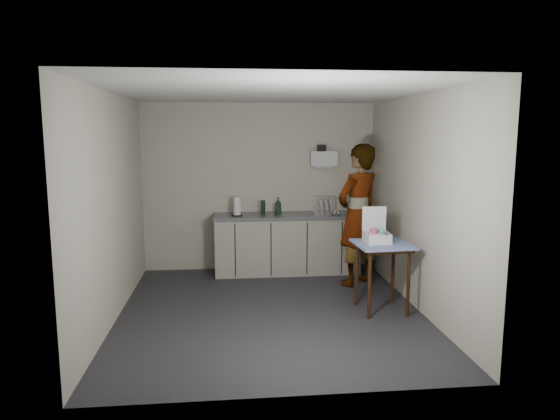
{
  "coord_description": "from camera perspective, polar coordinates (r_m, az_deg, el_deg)",
  "views": [
    {
      "loc": [
        -0.48,
        -5.77,
        2.13
      ],
      "look_at": [
        0.16,
        0.45,
        1.17
      ],
      "focal_mm": 32.0,
      "sensor_mm": 36.0,
      "label": 1
    }
  ],
  "objects": [
    {
      "name": "dish_rack",
      "position": [
        7.69,
        5.24,
        0.01
      ],
      "size": [
        0.38,
        0.29,
        0.27
      ],
      "color": "silver",
      "rests_on": "kitchen_counter"
    },
    {
      "name": "kitchen_counter",
      "position": [
        7.72,
        0.79,
        -4.03
      ],
      "size": [
        2.24,
        0.62,
        0.91
      ],
      "color": "black",
      "rests_on": "ground"
    },
    {
      "name": "soap_bottle",
      "position": [
        7.55,
        -0.21,
        0.45
      ],
      "size": [
        0.13,
        0.13,
        0.27
      ],
      "primitive_type": "imported",
      "rotation": [
        0.0,
        0.0,
        0.29
      ],
      "color": "black",
      "rests_on": "kitchen_counter"
    },
    {
      "name": "wall_shelf",
      "position": [
        7.84,
        4.99,
        5.89
      ],
      "size": [
        0.42,
        0.18,
        0.37
      ],
      "color": "white",
      "rests_on": "ground"
    },
    {
      "name": "wall_back",
      "position": [
        7.82,
        -2.36,
        2.63
      ],
      "size": [
        3.6,
        0.02,
        2.6
      ],
      "primitive_type": "cube",
      "color": "beige",
      "rests_on": "ground"
    },
    {
      "name": "standing_man",
      "position": [
        7.07,
        8.92,
        -0.6
      ],
      "size": [
        0.87,
        0.8,
        1.99
      ],
      "primitive_type": "imported",
      "rotation": [
        0.0,
        0.0,
        3.72
      ],
      "color": "#B2A593",
      "rests_on": "ground"
    },
    {
      "name": "wall_right",
      "position": [
        6.26,
        15.41,
        0.79
      ],
      "size": [
        0.02,
        4.0,
        2.6
      ],
      "primitive_type": "cube",
      "color": "beige",
      "rests_on": "ground"
    },
    {
      "name": "paper_towel",
      "position": [
        7.5,
        -4.94,
        0.37
      ],
      "size": [
        0.16,
        0.16,
        0.29
      ],
      "color": "black",
      "rests_on": "kitchen_counter"
    },
    {
      "name": "ceiling",
      "position": [
        5.81,
        -1.18,
        13.31
      ],
      "size": [
        3.6,
        4.0,
        0.01
      ],
      "primitive_type": "cube",
      "color": "white",
      "rests_on": "wall_back"
    },
    {
      "name": "bakery_box",
      "position": [
        6.11,
        10.98,
        -2.79
      ],
      "size": [
        0.3,
        0.31,
        0.42
      ],
      "rotation": [
        0.0,
        0.0,
        -0.02
      ],
      "color": "white",
      "rests_on": "side_table"
    },
    {
      "name": "wall_left",
      "position": [
        5.98,
        -18.5,
        0.29
      ],
      "size": [
        0.02,
        4.0,
        2.6
      ],
      "primitive_type": "cube",
      "color": "beige",
      "rests_on": "ground"
    },
    {
      "name": "side_table",
      "position": [
        6.11,
        11.64,
        -4.71
      ],
      "size": [
        0.68,
        0.68,
        0.84
      ],
      "rotation": [
        0.0,
        0.0,
        0.06
      ],
      "color": "#321A0B",
      "rests_on": "ground"
    },
    {
      "name": "soda_can",
      "position": [
        7.57,
        -0.12,
        -0.14
      ],
      "size": [
        0.06,
        0.06,
        0.11
      ],
      "primitive_type": "cylinder",
      "color": "red",
      "rests_on": "kitchen_counter"
    },
    {
      "name": "dark_bottle",
      "position": [
        7.56,
        -1.94,
        0.29
      ],
      "size": [
        0.07,
        0.07,
        0.22
      ],
      "primitive_type": "cylinder",
      "color": "black",
      "rests_on": "kitchen_counter"
    },
    {
      "name": "ground",
      "position": [
        6.17,
        -1.1,
        -11.46
      ],
      "size": [
        4.0,
        4.0,
        0.0
      ],
      "primitive_type": "plane",
      "color": "#26262B",
      "rests_on": "ground"
    }
  ]
}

